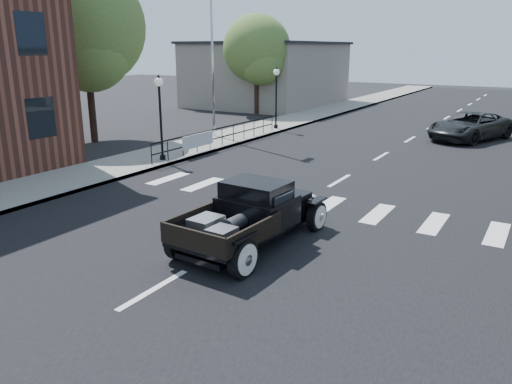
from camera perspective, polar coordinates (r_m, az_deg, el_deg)
The scene contains 14 objects.
ground at distance 12.62m, azimuth -2.42°, elevation -5.81°, with size 120.00×120.00×0.00m, color black.
road at distance 26.02m, azimuth 16.08°, elevation 5.11°, with size 14.00×80.00×0.02m, color black.
road_markings at distance 21.32m, azimuth 12.50°, elevation 2.99°, with size 12.00×60.00×0.06m, color silver, non-canonical shape.
sidewalk_left at distance 29.30m, azimuth -0.23°, elevation 7.05°, with size 3.00×80.00×0.15m, color #99978B.
low_building_left at distance 43.49m, azimuth 1.34°, elevation 13.24°, with size 10.00×12.00×5.00m, color gray.
railing at distance 24.42m, azimuth -3.91°, elevation 6.54°, with size 0.08×10.00×1.00m, color black, non-canonical shape.
banner at distance 22.82m, azimuth -6.60°, elevation 5.28°, with size 0.04×2.20×0.60m, color silver, non-canonical shape.
lamp_post_b at distance 21.31m, azimuth -10.85°, elevation 8.32°, with size 0.36×0.36×3.53m, color black, non-canonical shape.
lamp_post_c at distance 29.48m, azimuth 2.32°, elevation 10.69°, with size 0.36×0.36×3.53m, color black, non-canonical shape.
flagpole at distance 26.83m, azimuth -5.09°, elevation 18.50°, with size 0.12×0.12×11.38m, color silver.
big_tree_near at distance 27.10m, azimuth -18.75°, elevation 14.57°, with size 5.93×5.93×8.70m, color #4E6A2D, non-canonical shape.
big_tree_far at distance 37.01m, azimuth 0.08°, elevation 14.34°, with size 4.82×4.82×7.08m, color #4E6A2D, non-canonical shape.
hotrod_pickup at distance 12.20m, azimuth -0.52°, elevation -2.52°, with size 2.19×4.69×1.63m, color black, non-canonical shape.
second_car at distance 28.81m, azimuth 23.26°, elevation 6.90°, with size 2.41×5.22×1.45m, color black.
Camera 1 is at (6.46, -9.76, 4.72)m, focal length 35.00 mm.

